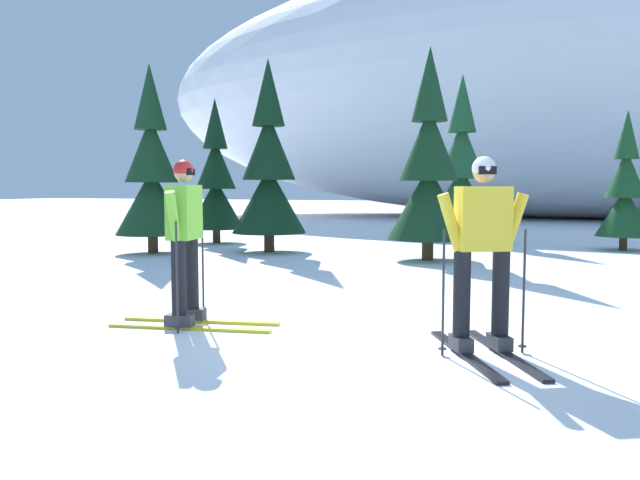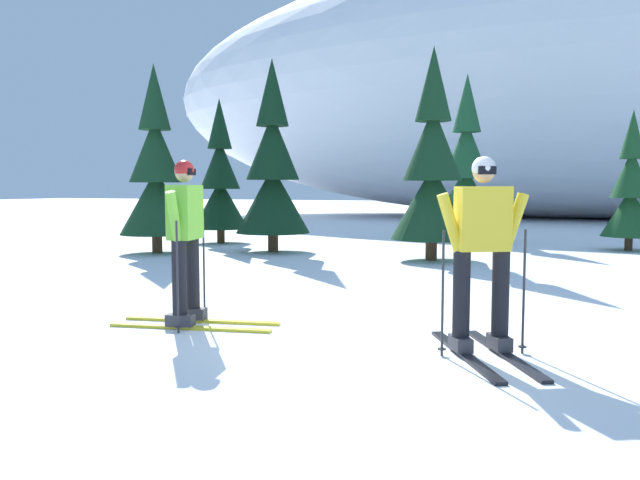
# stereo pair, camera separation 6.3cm
# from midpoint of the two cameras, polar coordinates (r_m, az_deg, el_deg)

# --- Properties ---
(ground_plane) EXTENTS (120.00, 120.00, 0.00)m
(ground_plane) POSITION_cam_midpoint_polar(r_m,az_deg,el_deg) (6.48, 4.77, -8.19)
(ground_plane) COLOR white
(skier_yellow_jacket) EXTENTS (1.15, 1.67, 1.72)m
(skier_yellow_jacket) POSITION_cam_midpoint_polar(r_m,az_deg,el_deg) (5.66, 14.13, -0.90)
(skier_yellow_jacket) COLOR black
(skier_yellow_jacket) RESTS_ON ground
(skier_lime_jacket) EXTENTS (1.78, 0.82, 1.73)m
(skier_lime_jacket) POSITION_cam_midpoint_polar(r_m,az_deg,el_deg) (6.74, -12.31, 0.06)
(skier_lime_jacket) COLOR gold
(skier_lime_jacket) RESTS_ON ground
(pine_tree_far_left) EXTENTS (1.59, 1.59, 4.13)m
(pine_tree_far_left) POSITION_cam_midpoint_polar(r_m,az_deg,el_deg) (14.40, -15.07, 5.71)
(pine_tree_far_left) COLOR #47301E
(pine_tree_far_left) RESTS_ON ground
(pine_tree_left) EXTENTS (1.44, 1.44, 3.73)m
(pine_tree_left) POSITION_cam_midpoint_polar(r_m,az_deg,el_deg) (16.64, -9.48, 5.09)
(pine_tree_left) COLOR #47301E
(pine_tree_left) RESTS_ON ground
(pine_tree_center_left) EXTENTS (1.66, 1.66, 4.29)m
(pine_tree_center_left) POSITION_cam_midpoint_polar(r_m,az_deg,el_deg) (14.20, -4.77, 6.14)
(pine_tree_center_left) COLOR #47301E
(pine_tree_center_left) RESTS_ON ground
(pine_tree_center_right) EXTENTS (1.73, 1.73, 4.47)m
(pine_tree_center_right) POSITION_cam_midpoint_polar(r_m,az_deg,el_deg) (17.58, 12.51, 6.04)
(pine_tree_center_right) COLOR #47301E
(pine_tree_center_right) RESTS_ON ground
(pine_tree_right) EXTENTS (1.62, 1.62, 4.20)m
(pine_tree_right) POSITION_cam_midpoint_polar(r_m,az_deg,el_deg) (12.73, 9.63, 6.08)
(pine_tree_right) COLOR #47301E
(pine_tree_right) RESTS_ON ground
(pine_tree_far_right) EXTENTS (1.24, 1.24, 3.21)m
(pine_tree_far_right) POSITION_cam_midpoint_polar(r_m,az_deg,el_deg) (16.13, 25.70, 3.92)
(pine_tree_far_right) COLOR #47301E
(pine_tree_far_right) RESTS_ON ground
(snow_ridge_background) EXTENTS (41.75, 18.82, 12.30)m
(snow_ridge_background) POSITION_cam_midpoint_polar(r_m,az_deg,el_deg) (32.57, 22.24, 12.73)
(snow_ridge_background) COLOR white
(snow_ridge_background) RESTS_ON ground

